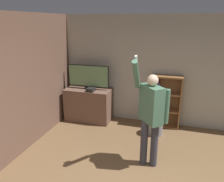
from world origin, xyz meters
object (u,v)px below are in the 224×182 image
(television, at_px, (88,77))
(bookshelf, at_px, (162,102))
(person, at_px, (151,113))
(waste_bin, at_px, (155,126))
(game_console, at_px, (91,90))

(television, bearing_deg, bookshelf, 4.42)
(television, xyz_separation_m, bookshelf, (1.89, 0.15, -0.55))
(bookshelf, bearing_deg, person, -93.41)
(bookshelf, height_order, waste_bin, bookshelf)
(game_console, distance_m, person, 2.13)
(television, xyz_separation_m, person, (1.79, -1.54, -0.14))
(person, xyz_separation_m, waste_bin, (0.01, 1.18, -0.82))
(television, height_order, waste_bin, television)
(game_console, height_order, waste_bin, game_console)
(television, distance_m, person, 2.36)
(game_console, xyz_separation_m, person, (1.65, -1.34, 0.14))
(television, bearing_deg, game_console, -56.19)
(game_console, bearing_deg, person, -39.03)
(game_console, height_order, person, person)
(game_console, relative_size, bookshelf, 0.16)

